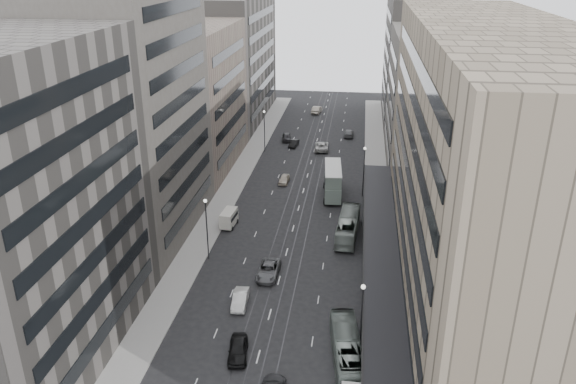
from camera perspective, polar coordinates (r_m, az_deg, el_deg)
The scene contains 28 objects.
ground at distance 61.44m, azimuth -2.03°, elevation -12.86°, with size 220.00×220.00×0.00m, color black.
sidewalk_right at distance 93.80m, azimuth 8.98°, elevation 0.17°, with size 4.00×125.00×0.15m, color gray.
sidewalk_left at distance 95.96m, azimuth -5.48°, elevation 0.88°, with size 4.00×125.00×0.15m, color gray.
department_store at distance 62.19m, azimuth 18.96°, elevation 1.93°, with size 19.20×60.00×30.00m.
building_right_mid at distance 104.70m, azimuth 14.53°, elevation 9.00°, with size 15.00×28.00×24.00m, color #47433E.
building_right_far at distance 133.56m, azimuth 13.24°, elevation 12.89°, with size 15.00×32.00×28.00m, color #5B5752.
building_left_a at distance 55.05m, azimuth -26.41°, elevation -1.94°, with size 15.00×28.00×30.00m, color #5B5752.
building_left_b at distance 76.81m, azimuth -16.00°, elevation 7.79°, with size 15.00×26.00×34.00m, color #47433E.
building_left_c at distance 102.46m, azimuth -9.96°, elevation 9.37°, with size 15.00×28.00×25.00m, color #706557.
building_left_d at distance 133.40m, azimuth -5.84°, elevation 13.35°, with size 15.00×38.00×28.00m, color #5B5752.
lamp_right_near at distance 53.76m, azimuth 7.49°, elevation -12.14°, with size 0.44×0.44×8.32m.
lamp_right_far at distance 89.55m, azimuth 7.73°, elevation 2.65°, with size 0.44×0.44×8.32m.
lamp_left_near at distance 70.78m, azimuth -8.28°, elevation -3.04°, with size 0.44×0.44×8.32m.
lamp_left_far at distance 110.07m, azimuth -2.42°, elevation 6.70°, with size 0.44×0.44×8.32m.
bus_near at distance 55.37m, azimuth 5.99°, elevation -15.68°, with size 2.48×10.61×2.96m, color slate.
bus_far at distance 77.80m, azimuth 6.11°, elevation -3.45°, with size 2.56×10.95×3.05m, color gray.
double_decker at distance 89.89m, azimuth 4.57°, elevation 1.17°, with size 3.39×9.33×5.01m.
panel_van at distance 80.58m, azimuth -6.03°, elevation -2.63°, with size 2.11×3.92×2.39m.
sedan_0 at distance 56.50m, azimuth -5.11°, elevation -15.63°, with size 1.84×4.57×1.56m, color black.
sedan_1 at distance 63.55m, azimuth -4.89°, elevation -10.79°, with size 1.53×4.39×1.45m, color silver.
sedan_2 at distance 68.58m, azimuth -2.01°, elevation -7.94°, with size 2.48×5.38×1.50m, color #5A5A5C.
sedan_4 at distance 95.63m, azimuth -0.40°, elevation 1.30°, with size 1.58×3.92×1.34m, color #BDB09D.
sedan_5 at distance 114.28m, azimuth 0.60°, elevation 4.96°, with size 1.40×4.02×1.33m, color black.
sedan_6 at distance 112.40m, azimuth 3.43°, elevation 4.68°, with size 2.67×5.79×1.61m, color #B5B4B1.
sedan_7 at distance 121.63m, azimuth 6.17°, elevation 5.97°, with size 2.03×5.00×1.45m, color #555658.
sedan_8 at distance 118.04m, azimuth -0.15°, elevation 5.60°, with size 1.79×4.44×1.51m, color #262528.
sedan_9 at distance 139.78m, azimuth 2.96°, elevation 8.37°, with size 1.82×5.22×1.72m, color #B9AD99.
pedestrian at distance 54.06m, azimuth 7.78°, elevation -17.51°, with size 0.64×0.42×1.76m, color black.
Camera 1 is at (8.55, -49.11, 35.91)m, focal length 35.00 mm.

